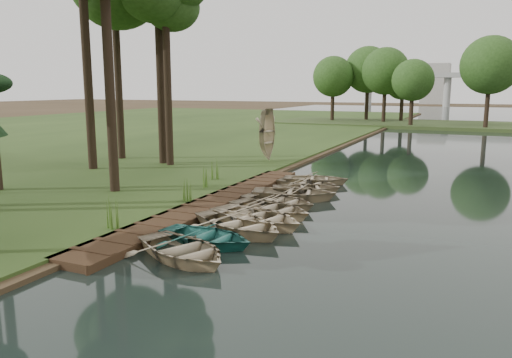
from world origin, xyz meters
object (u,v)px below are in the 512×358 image
at_px(rowboat_0, 183,247).
at_px(rowboat_2, 239,221).
at_px(boardwalk, 211,205).
at_px(stored_rowboat, 268,155).
at_px(rowboat_1, 206,234).

bearing_deg(rowboat_0, rowboat_2, 18.83).
distance_m(boardwalk, rowboat_2, 3.91).
relative_size(boardwalk, rowboat_0, 4.51).
distance_m(rowboat_2, stored_rowboat, 15.34).
height_order(boardwalk, stored_rowboat, stored_rowboat).
distance_m(boardwalk, rowboat_0, 6.38).
relative_size(rowboat_0, rowboat_2, 0.92).
height_order(rowboat_1, stored_rowboat, stored_rowboat).
bearing_deg(rowboat_1, rowboat_2, -6.01).
xyz_separation_m(boardwalk, rowboat_1, (2.31, -4.45, 0.24)).
bearing_deg(boardwalk, rowboat_1, -62.52).
relative_size(boardwalk, rowboat_2, 4.17).
bearing_deg(rowboat_2, stored_rowboat, 43.81).
distance_m(rowboat_0, rowboat_2, 3.09).
distance_m(boardwalk, stored_rowboat, 11.89).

